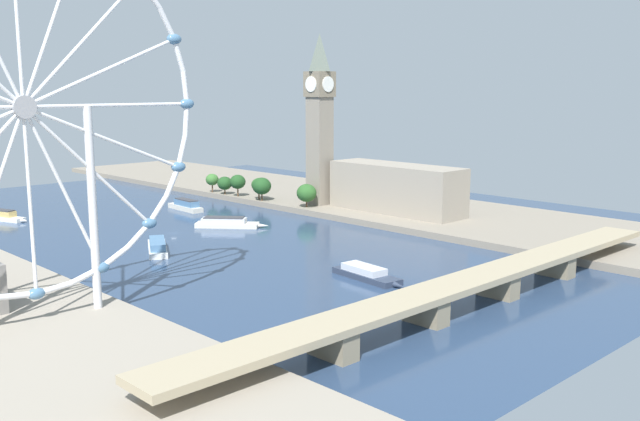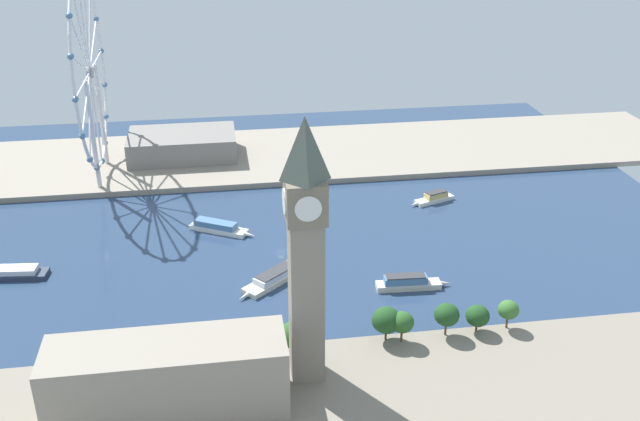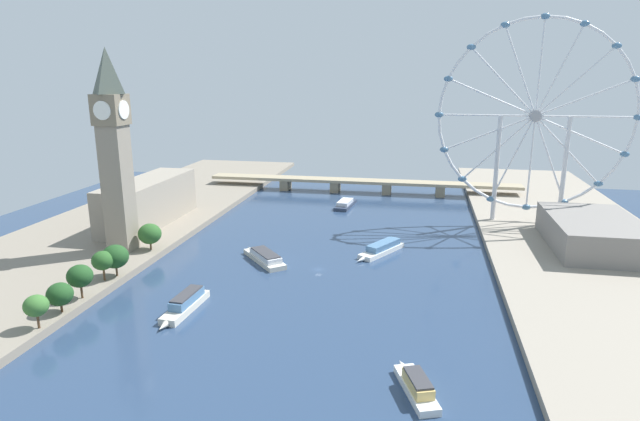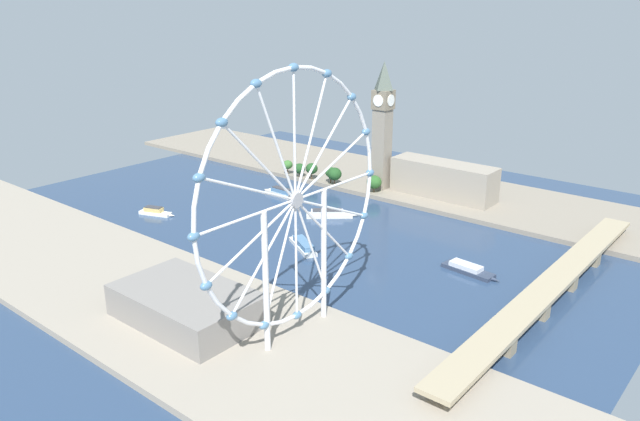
{
  "view_description": "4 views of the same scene",
  "coord_description": "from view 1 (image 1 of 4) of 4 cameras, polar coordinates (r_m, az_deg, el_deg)",
  "views": [
    {
      "loc": [
        174.51,
        275.61,
        65.74
      ],
      "look_at": [
        -21.84,
        73.18,
        16.94
      ],
      "focal_mm": 40.22,
      "sensor_mm": 36.0,
      "label": 1
    },
    {
      "loc": [
        -287.42,
        25.69,
        156.22
      ],
      "look_at": [
        10.0,
        -19.48,
        14.75
      ],
      "focal_mm": 40.68,
      "sensor_mm": 36.0,
      "label": 2
    },
    {
      "loc": [
        41.34,
        -210.18,
        81.55
      ],
      "look_at": [
        -11.74,
        64.35,
        9.57
      ],
      "focal_mm": 29.58,
      "sensor_mm": 36.0,
      "label": 3
    },
    {
      "loc": [
        267.49,
        238.65,
        134.08
      ],
      "look_at": [
        4.26,
        22.63,
        16.14
      ],
      "focal_mm": 34.59,
      "sensor_mm": 36.0,
      "label": 4
    }
  ],
  "objects": [
    {
      "name": "clock_tower",
      "position": [
        383.47,
        -0.03,
        7.46
      ],
      "size": [
        13.18,
        13.18,
        90.31
      ],
      "color": "gray",
      "rests_on": "riverbank_left"
    },
    {
      "name": "tour_boat_2",
      "position": [
        342.27,
        -7.42,
        -0.98
      ],
      "size": [
        26.61,
        29.72,
        4.93
      ],
      "rotation": [
        0.0,
        0.0,
        2.28
      ],
      "color": "beige",
      "rests_on": "ground_plane"
    },
    {
      "name": "tree_row_embankment",
      "position": [
        404.36,
        -5.03,
        1.98
      ],
      "size": [
        13.56,
        88.35,
        13.02
      ],
      "color": "#513823",
      "rests_on": "riverbank_left"
    },
    {
      "name": "tour_boat_0",
      "position": [
        296.68,
        -12.81,
        -2.8
      ],
      "size": [
        20.69,
        31.54,
        5.08
      ],
      "rotation": [
        0.0,
        0.0,
        4.19
      ],
      "color": "white",
      "rests_on": "ground_plane"
    },
    {
      "name": "riverbank_left",
      "position": [
        407.74,
        2.64,
        0.74
      ],
      "size": [
        90.0,
        520.0,
        3.0
      ],
      "primitive_type": "cube",
      "color": "gray",
      "rests_on": "ground_plane"
    },
    {
      "name": "river_bridge",
      "position": [
        218.72,
        11.42,
        -5.95
      ],
      "size": [
        220.04,
        13.8,
        9.26
      ],
      "color": "tan",
      "rests_on": "ground_plane"
    },
    {
      "name": "tour_boat_3",
      "position": [
        388.67,
        -23.72,
        -0.44
      ],
      "size": [
        12.91,
        25.28,
        5.44
      ],
      "rotation": [
        0.0,
        0.0,
        1.92
      ],
      "color": "white",
      "rests_on": "ground_plane"
    },
    {
      "name": "ferris_wheel",
      "position": [
        201.33,
        -22.51,
        7.34
      ],
      "size": [
        104.49,
        3.2,
        109.07
      ],
      "color": "silver",
      "rests_on": "riverbank_right"
    },
    {
      "name": "tour_boat_1",
      "position": [
        393.58,
        -10.68,
        0.4
      ],
      "size": [
        7.61,
        31.42,
        6.05
      ],
      "rotation": [
        0.0,
        0.0,
        4.66
      ],
      "color": "beige",
      "rests_on": "ground_plane"
    },
    {
      "name": "parliament_block",
      "position": [
        364.28,
        6.1,
        1.77
      ],
      "size": [
        22.0,
        73.27,
        24.19
      ],
      "primitive_type": "cube",
      "color": "gray",
      "rests_on": "riverbank_left"
    },
    {
      "name": "tour_boat_4",
      "position": [
        249.67,
        3.72,
        -5.04
      ],
      "size": [
        11.1,
        32.87,
        4.38
      ],
      "rotation": [
        0.0,
        0.0,
        1.47
      ],
      "color": "#2D384C",
      "rests_on": "ground_plane"
    },
    {
      "name": "ground_plane",
      "position": [
        332.77,
        -11.56,
        -1.78
      ],
      "size": [
        408.04,
        408.04,
        0.0
      ],
      "primitive_type": "plane",
      "color": "navy"
    }
  ]
}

